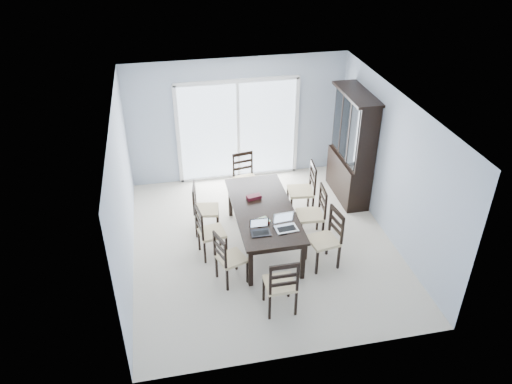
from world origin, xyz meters
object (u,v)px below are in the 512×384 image
(chair_left_near, at_px, (226,254))
(cell_phone, at_px, (283,234))
(chair_end_near, at_px, (282,281))
(chair_right_near, at_px, (329,232))
(dining_table, at_px, (263,212))
(chair_right_mid, at_px, (316,208))
(chair_right_far, at_px, (306,184))
(hot_tub, at_px, (215,135))
(china_hutch, at_px, (352,148))
(chair_end_far, at_px, (245,172))
(chair_left_far, at_px, (201,204))
(laptop_silver, at_px, (286,226))
(game_box, at_px, (254,197))
(chair_left_mid, at_px, (206,227))
(laptop_dark, at_px, (261,231))

(chair_left_near, height_order, cell_phone, chair_left_near)
(chair_end_near, bearing_deg, chair_right_near, 42.50)
(dining_table, distance_m, chair_right_mid, 0.95)
(chair_right_far, relative_size, chair_end_near, 1.04)
(chair_end_near, bearing_deg, chair_right_mid, 58.18)
(chair_end_near, relative_size, hot_tub, 0.52)
(chair_right_far, height_order, chair_end_near, chair_right_far)
(dining_table, bearing_deg, cell_phone, -79.05)
(china_hutch, relative_size, chair_end_far, 1.94)
(chair_left_far, relative_size, laptop_silver, 3.01)
(cell_phone, bearing_deg, china_hutch, 40.38)
(chair_left_near, height_order, chair_right_far, chair_right_far)
(chair_right_near, xyz_separation_m, hot_tub, (-1.29, 4.29, -0.12))
(chair_left_far, bearing_deg, laptop_silver, 52.82)
(chair_left_far, bearing_deg, chair_right_near, 64.37)
(cell_phone, xyz_separation_m, game_box, (-0.25, 1.11, 0.03))
(chair_left_mid, bearing_deg, chair_right_mid, 85.36)
(cell_phone, bearing_deg, chair_right_mid, 38.50)
(cell_phone, xyz_separation_m, hot_tub, (-0.50, 4.36, -0.25))
(dining_table, height_order, chair_left_far, chair_left_far)
(chair_left_near, height_order, hot_tub, chair_left_near)
(chair_end_far, relative_size, game_box, 4.57)
(game_box, bearing_deg, chair_left_far, 163.76)
(chair_end_near, relative_size, cell_phone, 10.75)
(chair_left_mid, height_order, cell_phone, chair_left_mid)
(chair_end_far, xyz_separation_m, laptop_silver, (0.27, -2.21, 0.21))
(game_box, height_order, hot_tub, hot_tub)
(cell_phone, bearing_deg, chair_left_near, 177.74)
(dining_table, bearing_deg, chair_end_far, 91.46)
(china_hutch, bearing_deg, game_box, -156.75)
(laptop_silver, xyz_separation_m, hot_tub, (-0.58, 4.24, -0.31))
(chair_left_near, bearing_deg, hot_tub, 154.94)
(china_hutch, height_order, chair_left_far, china_hutch)
(hot_tub, bearing_deg, chair_right_far, -64.06)
(chair_left_near, height_order, chair_right_mid, chair_right_mid)
(laptop_silver, relative_size, hot_tub, 0.17)
(chair_end_near, bearing_deg, laptop_silver, 71.98)
(china_hutch, relative_size, chair_left_mid, 1.99)
(chair_right_near, height_order, chair_end_far, chair_right_near)
(china_hutch, distance_m, laptop_dark, 2.96)
(laptop_silver, bearing_deg, laptop_dark, 178.77)
(china_hutch, relative_size, hot_tub, 1.00)
(china_hutch, relative_size, chair_end_near, 1.91)
(chair_end_near, relative_size, game_box, 4.63)
(chair_left_mid, xyz_separation_m, chair_end_near, (0.90, -1.55, 0.03))
(chair_right_far, bearing_deg, chair_left_mid, 120.22)
(chair_right_mid, xyz_separation_m, chair_end_far, (-0.99, 1.52, -0.01))
(china_hutch, relative_size, game_box, 8.84)
(chair_end_near, xyz_separation_m, laptop_silver, (0.32, 1.01, 0.20))
(china_hutch, bearing_deg, chair_end_far, 171.62)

